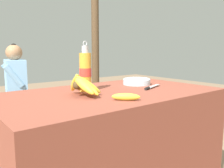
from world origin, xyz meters
TOP-DOWN VIEW (x-y plane):
  - market_counter at (0.00, 0.00)m, footprint 1.46×0.83m
  - banana_bunch_ripe at (-0.22, -0.01)m, footprint 0.17×0.28m
  - serving_bowl at (0.36, 0.13)m, footprint 0.22×0.22m
  - water_bottle at (-0.12, 0.11)m, footprint 0.08×0.08m
  - loose_banana_front at (-0.10, -0.27)m, footprint 0.14×0.14m
  - knife at (0.30, -0.08)m, footprint 0.24×0.11m
  - wooden_bench at (-0.02, 1.49)m, footprint 1.42×0.32m
  - seated_vendor at (-0.24, 1.47)m, footprint 0.44×0.42m
  - banana_bunch_green at (0.40, 1.49)m, footprint 0.16×0.25m
  - support_post_far at (1.04, 1.71)m, footprint 0.11×0.11m

SIDE VIEW (x-z plane):
  - wooden_bench at x=-0.02m, z-range 0.15..0.60m
  - market_counter at x=0.00m, z-range 0.00..0.77m
  - banana_bunch_green at x=0.40m, z-range 0.45..0.57m
  - seated_vendor at x=-0.24m, z-range 0.09..1.19m
  - knife at x=0.30m, z-range 0.77..0.79m
  - loose_banana_front at x=-0.10m, z-range 0.77..0.81m
  - serving_bowl at x=0.36m, z-range 0.77..0.82m
  - banana_bunch_ripe at x=-0.22m, z-range 0.76..0.91m
  - water_bottle at x=-0.12m, z-range 0.74..1.07m
  - support_post_far at x=1.04m, z-range 0.00..2.23m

